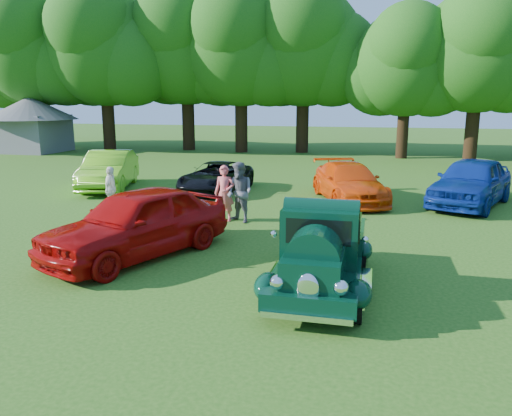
% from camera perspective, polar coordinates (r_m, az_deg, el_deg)
% --- Properties ---
extents(ground, '(120.00, 120.00, 0.00)m').
position_cam_1_polar(ground, '(10.93, 3.02, -7.39)').
color(ground, '#215213').
rests_on(ground, ground).
extents(hero_pickup, '(2.01, 4.33, 1.69)m').
position_cam_1_polar(hero_pickup, '(9.93, 7.49, -5.08)').
color(hero_pickup, black).
rests_on(hero_pickup, ground).
extents(red_convertible, '(3.74, 5.23, 1.66)m').
position_cam_1_polar(red_convertible, '(12.16, -13.45, -1.61)').
color(red_convertible, '#A00806').
rests_on(red_convertible, ground).
extents(back_car_lime, '(3.00, 5.07, 1.58)m').
position_cam_1_polar(back_car_lime, '(21.82, -16.44, 4.19)').
color(back_car_lime, '#5EB317').
rests_on(back_car_lime, ground).
extents(back_car_black, '(2.36, 4.47, 1.20)m').
position_cam_1_polar(back_car_black, '(20.34, -4.57, 3.55)').
color(back_car_black, black).
rests_on(back_car_black, ground).
extents(back_car_orange, '(3.44, 5.14, 1.38)m').
position_cam_1_polar(back_car_orange, '(18.71, 10.57, 2.90)').
color(back_car_orange, '#E04107').
rests_on(back_car_orange, ground).
extents(back_car_blue, '(3.81, 5.36, 1.69)m').
position_cam_1_polar(back_car_blue, '(19.13, 23.37, 2.77)').
color(back_car_blue, navy).
rests_on(back_car_blue, ground).
extents(spectator_pink, '(0.65, 0.45, 1.72)m').
position_cam_1_polar(spectator_pink, '(15.32, -3.61, 1.67)').
color(spectator_pink, '#E35D5D').
rests_on(spectator_pink, ground).
extents(spectator_grey, '(1.13, 1.06, 1.84)m').
position_cam_1_polar(spectator_grey, '(15.13, -1.87, 1.79)').
color(spectator_grey, slate).
rests_on(spectator_grey, ground).
extents(spectator_white, '(0.56, 0.96, 1.54)m').
position_cam_1_polar(spectator_white, '(17.10, -16.25, 2.00)').
color(spectator_white, white).
rests_on(spectator_white, ground).
extents(gazebo, '(6.40, 6.40, 3.90)m').
position_cam_1_polar(gazebo, '(39.23, -24.30, 9.37)').
color(gazebo, slate).
rests_on(gazebo, ground).
extents(tree_line, '(64.77, 10.52, 12.06)m').
position_cam_1_polar(tree_line, '(34.13, 12.10, 17.79)').
color(tree_line, black).
rests_on(tree_line, ground).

